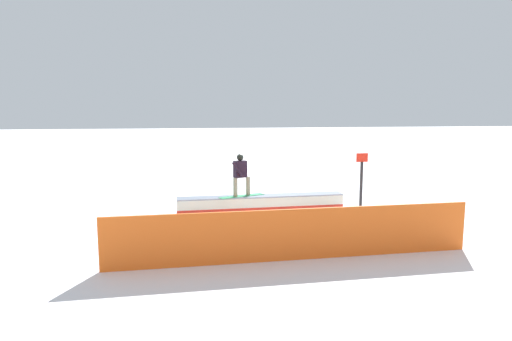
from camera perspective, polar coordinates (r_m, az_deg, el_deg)
name	(u,v)px	position (r m, az deg, el deg)	size (l,w,h in m)	color
ground_plane	(261,211)	(14.71, 0.68, -5.29)	(120.00, 120.00, 0.00)	white
grind_box	(261,204)	(14.66, 0.68, -4.37)	(5.55, 0.74, 0.54)	white
snowboarder	(241,174)	(14.34, -2.01, -0.41)	(1.56, 0.84, 1.40)	#288A54
safety_fence	(295,235)	(10.04, 5.01, -8.26)	(8.44, 0.06, 1.18)	orange
trail_marker	(361,179)	(15.46, 13.47, -1.03)	(0.40, 0.10, 1.89)	#262628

